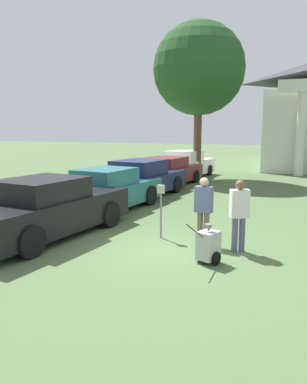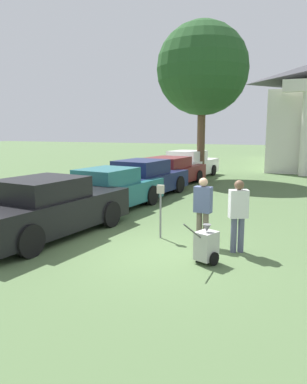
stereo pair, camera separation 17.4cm
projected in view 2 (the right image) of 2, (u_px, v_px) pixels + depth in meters
name	position (u px, v px, depth m)	size (l,w,h in m)	color
ground_plane	(156.00, 251.00, 8.74)	(120.00, 120.00, 0.00)	#4C663D
parked_car_black	(47.00, 209.00, 9.88)	(2.54, 5.06, 1.56)	black
parked_car_teal	(110.00, 191.00, 13.01)	(2.38, 4.82, 1.47)	#23666B
parked_car_navy	(143.00, 179.00, 15.70)	(2.56, 5.08, 1.53)	#19234C
parked_car_maroon	(169.00, 172.00, 18.71)	(2.56, 5.19, 1.42)	maroon
parked_car_white	(188.00, 165.00, 21.73)	(2.58, 5.12, 1.56)	silver
parking_meter	(161.00, 201.00, 9.61)	(0.18, 0.09, 1.40)	slate
person_worker	(203.00, 207.00, 9.09)	(0.44, 0.27, 1.65)	#665B4C
person_supervisor	(238.00, 212.00, 8.49)	(0.47, 0.38, 1.68)	#515670
equipment_cart	(206.00, 245.00, 7.88)	(0.58, 0.98, 1.00)	#B2B2AD
shade_tree	(202.00, 69.00, 20.38)	(5.03, 5.03, 8.56)	brown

